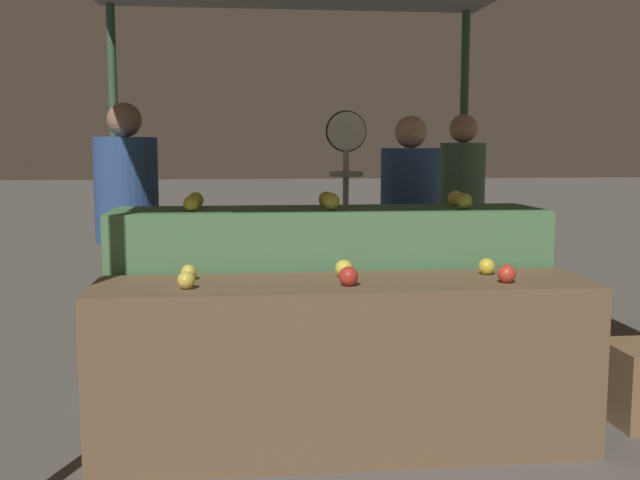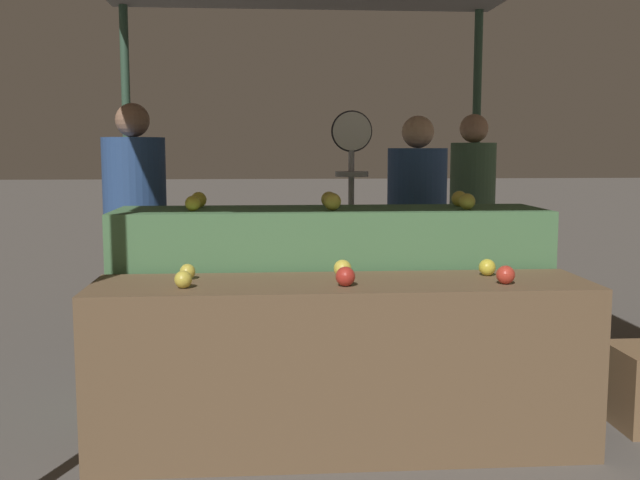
% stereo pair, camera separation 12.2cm
% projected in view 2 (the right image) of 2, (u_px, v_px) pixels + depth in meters
% --- Properties ---
extents(ground_plane, '(60.00, 60.00, 0.00)m').
position_uv_depth(ground_plane, '(342.00, 447.00, 3.40)').
color(ground_plane, '#59544F').
extents(display_counter_front, '(2.21, 0.55, 0.76)m').
position_uv_depth(display_counter_front, '(342.00, 365.00, 3.35)').
color(display_counter_front, brown).
rests_on(display_counter_front, ground_plane).
extents(display_counter_back, '(2.21, 0.55, 1.04)m').
position_uv_depth(display_counter_back, '(330.00, 307.00, 3.93)').
color(display_counter_back, '#4C7A4C').
rests_on(display_counter_back, ground_plane).
extents(apple_front_0, '(0.08, 0.08, 0.08)m').
position_uv_depth(apple_front_0, '(183.00, 279.00, 3.15)').
color(apple_front_0, gold).
rests_on(apple_front_0, display_counter_front).
extents(apple_front_1, '(0.08, 0.08, 0.08)m').
position_uv_depth(apple_front_1, '(345.00, 276.00, 3.19)').
color(apple_front_1, '#B72D23').
rests_on(apple_front_1, display_counter_front).
extents(apple_front_2, '(0.08, 0.08, 0.08)m').
position_uv_depth(apple_front_2, '(506.00, 275.00, 3.25)').
color(apple_front_2, red).
rests_on(apple_front_2, display_counter_front).
extents(apple_front_3, '(0.07, 0.07, 0.07)m').
position_uv_depth(apple_front_3, '(188.00, 272.00, 3.36)').
color(apple_front_3, gold).
rests_on(apple_front_3, display_counter_front).
extents(apple_front_4, '(0.08, 0.08, 0.08)m').
position_uv_depth(apple_front_4, '(343.00, 269.00, 3.41)').
color(apple_front_4, yellow).
rests_on(apple_front_4, display_counter_front).
extents(apple_front_5, '(0.08, 0.08, 0.08)m').
position_uv_depth(apple_front_5, '(487.00, 267.00, 3.46)').
color(apple_front_5, gold).
rests_on(apple_front_5, display_counter_front).
extents(apple_back_0, '(0.08, 0.08, 0.08)m').
position_uv_depth(apple_back_0, '(193.00, 203.00, 3.71)').
color(apple_back_0, gold).
rests_on(apple_back_0, display_counter_back).
extents(apple_back_1, '(0.09, 0.09, 0.09)m').
position_uv_depth(apple_back_1, '(333.00, 202.00, 3.76)').
color(apple_back_1, yellow).
rests_on(apple_back_1, display_counter_back).
extents(apple_back_2, '(0.08, 0.08, 0.08)m').
position_uv_depth(apple_back_2, '(467.00, 201.00, 3.80)').
color(apple_back_2, gold).
rests_on(apple_back_2, display_counter_back).
extents(apple_back_3, '(0.08, 0.08, 0.08)m').
position_uv_depth(apple_back_3, '(199.00, 200.00, 3.93)').
color(apple_back_3, gold).
rests_on(apple_back_3, display_counter_back).
extents(apple_back_4, '(0.08, 0.08, 0.08)m').
position_uv_depth(apple_back_4, '(328.00, 199.00, 3.96)').
color(apple_back_4, gold).
rests_on(apple_back_4, display_counter_back).
extents(apple_back_5, '(0.08, 0.08, 0.08)m').
position_uv_depth(apple_back_5, '(459.00, 199.00, 4.01)').
color(apple_back_5, yellow).
rests_on(apple_back_5, display_counter_back).
extents(produce_scale, '(0.25, 0.20, 1.57)m').
position_uv_depth(produce_scale, '(351.00, 185.00, 4.50)').
color(produce_scale, '#99999E').
rests_on(produce_scale, ground_plane).
extents(person_vendor_at_scale, '(0.47, 0.47, 1.55)m').
position_uv_depth(person_vendor_at_scale, '(416.00, 221.00, 4.79)').
color(person_vendor_at_scale, '#2D2D38').
rests_on(person_vendor_at_scale, ground_plane).
extents(person_customer_left, '(0.52, 0.52, 1.63)m').
position_uv_depth(person_customer_left, '(135.00, 214.00, 4.77)').
color(person_customer_left, '#2D2D38').
rests_on(person_customer_left, ground_plane).
extents(person_customer_right, '(0.44, 0.44, 1.60)m').
position_uv_depth(person_customer_right, '(472.00, 206.00, 5.58)').
color(person_customer_right, '#2D2D38').
rests_on(person_customer_right, ground_plane).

